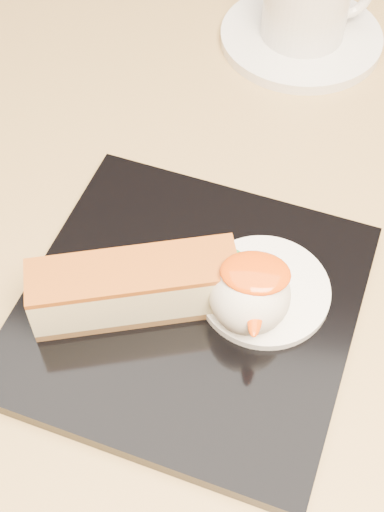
# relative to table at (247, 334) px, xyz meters

# --- Properties ---
(table) EXTENTS (0.80, 0.80, 0.72)m
(table) POSITION_rel_table_xyz_m (0.00, 0.00, 0.00)
(table) COLOR black
(table) RESTS_ON ground
(dessert_plate) EXTENTS (0.27, 0.27, 0.01)m
(dessert_plate) POSITION_rel_table_xyz_m (-0.04, -0.08, 0.16)
(dessert_plate) COLOR black
(dessert_plate) RESTS_ON table
(cheesecake) EXTENTS (0.14, 0.07, 0.04)m
(cheesecake) POSITION_rel_table_xyz_m (-0.08, -0.08, 0.19)
(cheesecake) COLOR brown
(cheesecake) RESTS_ON dessert_plate
(cream_smear) EXTENTS (0.09, 0.09, 0.01)m
(cream_smear) POSITION_rel_table_xyz_m (0.01, -0.06, 0.17)
(cream_smear) COLOR white
(cream_smear) RESTS_ON dessert_plate
(ice_cream_scoop) EXTENTS (0.05, 0.05, 0.05)m
(ice_cream_scoop) POSITION_rel_table_xyz_m (-0.00, -0.08, 0.19)
(ice_cream_scoop) COLOR white
(ice_cream_scoop) RESTS_ON cream_smear
(mango_sauce) EXTENTS (0.04, 0.03, 0.01)m
(mango_sauce) POSITION_rel_table_xyz_m (-0.00, -0.08, 0.22)
(mango_sauce) COLOR #EE4907
(mango_sauce) RESTS_ON ice_cream_scoop
(mint_sprig) EXTENTS (0.03, 0.02, 0.00)m
(mint_sprig) POSITION_rel_table_xyz_m (-0.02, -0.04, 0.17)
(mint_sprig) COLOR #2E8E40
(mint_sprig) RESTS_ON cream_smear
(saucer) EXTENTS (0.15, 0.15, 0.01)m
(saucer) POSITION_rel_table_xyz_m (0.03, 0.23, 0.16)
(saucer) COLOR white
(saucer) RESTS_ON table
(coffee_cup) EXTENTS (0.10, 0.08, 0.06)m
(coffee_cup) POSITION_rel_table_xyz_m (0.03, 0.23, 0.20)
(coffee_cup) COLOR white
(coffee_cup) RESTS_ON saucer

